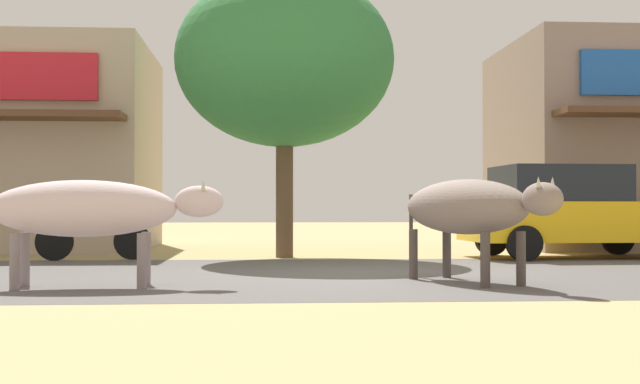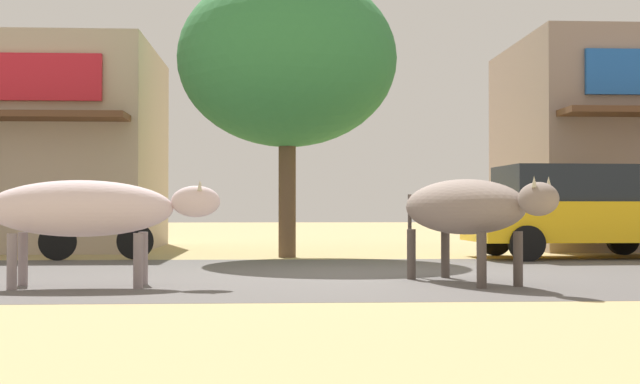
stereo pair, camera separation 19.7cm
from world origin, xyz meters
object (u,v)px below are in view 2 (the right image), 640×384
object	(u,v)px
roadside_tree	(287,60)
cow_far_dark	(465,208)
parked_hatchback_car	(573,211)
parked_motorcycle	(98,232)
cow_near_brown	(86,210)

from	to	relation	value
roadside_tree	cow_far_dark	xyz separation A→B (m)	(2.04, -5.37, -2.66)
cow_far_dark	parked_hatchback_car	bearing A→B (deg)	58.29
parked_hatchback_car	parked_motorcycle	world-z (taller)	parked_hatchback_car
roadside_tree	parked_hatchback_car	world-z (taller)	roadside_tree
parked_hatchback_car	cow_near_brown	world-z (taller)	parked_hatchback_car
parked_motorcycle	cow_near_brown	distance (m)	5.14
parked_hatchback_car	cow_far_dark	bearing A→B (deg)	-121.71
roadside_tree	cow_near_brown	distance (m)	6.66
roadside_tree	parked_motorcycle	xyz separation A→B (m)	(-3.24, -0.58, -3.08)
parked_motorcycle	parked_hatchback_car	bearing A→B (deg)	0.96
cow_near_brown	roadside_tree	bearing A→B (deg)	67.27
parked_hatchback_car	cow_far_dark	xyz separation A→B (m)	(-3.05, -4.93, 0.05)
parked_motorcycle	cow_near_brown	xyz separation A→B (m)	(0.88, -5.05, 0.40)
parked_hatchback_car	roadside_tree	bearing A→B (deg)	175.09
parked_motorcycle	cow_near_brown	size ratio (longest dim) A/B	0.70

